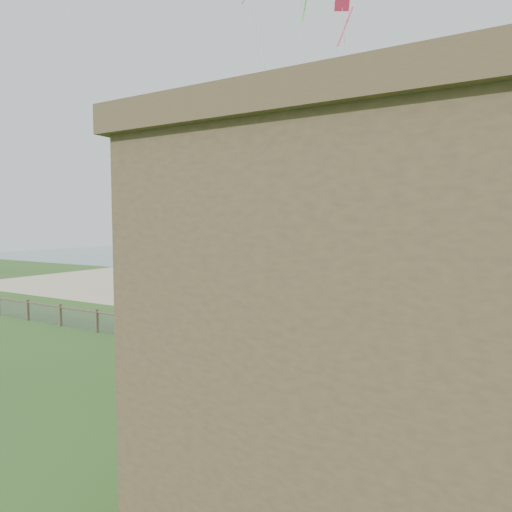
# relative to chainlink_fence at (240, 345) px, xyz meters

# --- Properties ---
(ground) EXTENTS (160.00, 160.00, 0.00)m
(ground) POSITION_rel_chainlink_fence_xyz_m (0.00, -6.00, -0.55)
(ground) COLOR #32511B
(ground) RESTS_ON ground
(sand_beach) EXTENTS (72.00, 20.00, 0.02)m
(sand_beach) POSITION_rel_chainlink_fence_xyz_m (0.00, 16.00, -0.55)
(sand_beach) COLOR #C1B78B
(sand_beach) RESTS_ON ground
(ocean) EXTENTS (160.00, 68.00, 0.02)m
(ocean) POSITION_rel_chainlink_fence_xyz_m (0.00, 60.00, -0.55)
(ocean) COLOR slate
(ocean) RESTS_ON ground
(chainlink_fence) EXTENTS (36.20, 0.20, 1.25)m
(chainlink_fence) POSITION_rel_chainlink_fence_xyz_m (0.00, 0.00, 0.00)
(chainlink_fence) COLOR #4D3A2B
(chainlink_fence) RESTS_ON ground
(picnic_table) EXTENTS (2.01, 1.56, 0.82)m
(picnic_table) POSITION_rel_chainlink_fence_xyz_m (6.28, -4.12, -0.14)
(picnic_table) COLOR brown
(picnic_table) RESTS_ON ground
(octopus_kite) EXTENTS (4.49, 3.87, 7.76)m
(octopus_kite) POSITION_rel_chainlink_fence_xyz_m (-1.15, 7.46, 6.74)
(octopus_kite) COLOR #E22367
(kite_red) EXTENTS (1.79, 2.04, 2.65)m
(kite_red) POSITION_rel_chainlink_fence_xyz_m (0.73, 10.23, 17.56)
(kite_red) COLOR #DF274C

